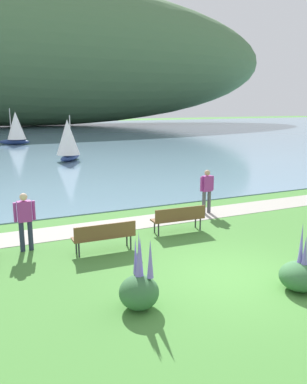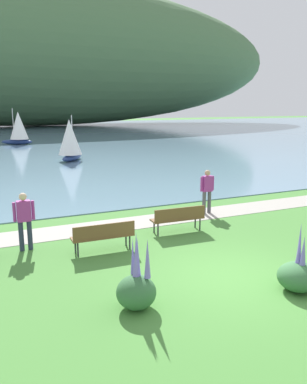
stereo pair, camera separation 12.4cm
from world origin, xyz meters
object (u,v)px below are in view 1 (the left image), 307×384
Objects in this scene: park_bench_further_along at (179,217)px; person_on_the_grass at (25,218)px; sailboat_mid_bay at (16,128)px; sailboat_toward_hillside at (68,140)px; park_bench_near_camera at (104,235)px; person_at_shoreline at (207,189)px.

park_bench_further_along is 4.85m from person_on_the_grass.
sailboat_mid_bay is 1.10× the size of sailboat_toward_hillside.
park_bench_further_along is 1.06× the size of person_on_the_grass.
park_bench_near_camera is at bearing -92.19° from sailboat_mid_bay.
park_bench_further_along is 2.70m from person_at_shoreline.
sailboat_mid_bay is at bearing 98.08° from sailboat_toward_hillside.
park_bench_near_camera is 1.06× the size of person_on_the_grass.
sailboat_mid_bay is at bearing 84.15° from person_on_the_grass.
person_at_shoreline is 0.47× the size of sailboat_mid_bay.
park_bench_near_camera is 18.97m from sailboat_toward_hillside.
park_bench_near_camera is at bearing -154.48° from person_at_shoreline.
person_at_shoreline is at bearing 25.52° from park_bench_near_camera.
park_bench_further_along is at bearing -142.23° from person_at_shoreline.
sailboat_toward_hillside is at bearing 73.12° from person_on_the_grass.
sailboat_toward_hillside is (2.05, -14.45, -0.16)m from sailboat_mid_bay.
sailboat_mid_bay is (3.28, 32.01, 0.79)m from person_on_the_grass.
sailboat_toward_hillside is (5.33, 17.56, 0.63)m from person_on_the_grass.
sailboat_toward_hillside is (3.32, 18.64, 1.08)m from park_bench_near_camera.
person_on_the_grass is at bearing -95.85° from sailboat_mid_bay.
sailboat_toward_hillside is at bearing 79.91° from park_bench_near_camera.
park_bench_near_camera is at bearing -165.73° from park_bench_further_along.
park_bench_near_camera is 1.00× the size of park_bench_further_along.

